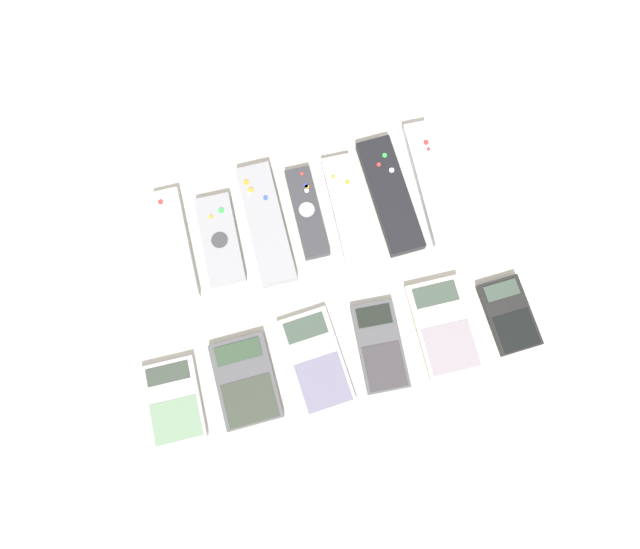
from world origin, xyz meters
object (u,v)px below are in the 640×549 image
Objects in this scene: remote_4 at (347,208)px; calculator_5 at (509,315)px; remote_6 at (430,183)px; remote_0 at (175,244)px; remote_1 at (220,240)px; calculator_1 at (246,381)px; calculator_0 at (174,401)px; remote_5 at (390,195)px; remote_2 at (266,224)px; remote_3 at (307,212)px; calculator_2 at (316,361)px; calculator_3 at (380,346)px; calculator_4 at (444,326)px.

remote_4 reaches higher than calculator_5.
remote_6 is at bearing 4.76° from remote_4.
remote_0 and remote_1 have the same top height.
calculator_1 is (-0.37, -0.24, -0.00)m from remote_6.
calculator_1 is at bearing 2.35° from calculator_0.
remote_4 is 0.31m from calculator_5.
remote_1 is at bearing 179.70° from remote_5.
remote_4 is at bearing -1.85° from remote_2.
remote_3 is at bearing 135.47° from calculator_5.
remote_6 is at bearing 32.40° from calculator_1.
calculator_2 is at bearing -134.75° from remote_6.
remote_3 is 0.77× the size of remote_5.
remote_5 is 1.41× the size of calculator_3.
remote_6 is 0.35m from calculator_2.
calculator_0 is 0.55m from calculator_5.
remote_1 is at bearing -176.04° from remote_6.
calculator_2 is 0.10m from calculator_3.
remote_2 is 1.01× the size of remote_5.
calculator_4 is at bearing -34.41° from remote_1.
calculator_4 is (0.44, 0.01, 0.00)m from calculator_0.
remote_4 is at bearing -178.67° from remote_5.
calculator_3 is at bearing -46.74° from remote_1.
remote_1 is 1.20× the size of calculator_0.
calculator_5 reaches higher than calculator_3.
remote_2 is at bearing 68.91° from calculator_1.
calculator_4 is (0.02, -0.23, -0.00)m from remote_5.
remote_5 is 0.24m from calculator_4.
remote_1 is at bearing -174.69° from remote_2.
remote_4 is at bearing -174.55° from remote_6.
calculator_4 is (-0.05, -0.24, -0.00)m from remote_6.
remote_1 is 1.28× the size of calculator_5.
remote_4 is 1.28× the size of calculator_3.
calculator_4 is at bearing -44.85° from remote_2.
calculator_1 is (-0.01, -0.23, -0.00)m from remote_1.
calculator_2 is at bearing -99.97° from remote_3.
remote_1 is at bearing 135.42° from calculator_3.
remote_5 is at bearing -1.37° from remote_3.
remote_1 is 0.74× the size of remote_2.
remote_0 is at bearing -177.75° from remote_6.
calculator_0 is (-0.20, -0.24, -0.00)m from remote_2.
calculator_4 reaches higher than calculator_2.
calculator_3 is 0.95× the size of calculator_4.
calculator_2 is (-0.11, -0.23, -0.00)m from remote_4.
remote_2 is at bearing -1.07° from remote_0.
remote_2 is 0.21m from remote_5.
calculator_5 is at bearing -26.21° from remote_0.
remote_5 is at bearing 37.67° from calculator_1.
remote_2 is 0.33m from calculator_4.
remote_2 is 1.29× the size of calculator_2.
calculator_2 is (0.10, -0.23, -0.00)m from remote_1.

